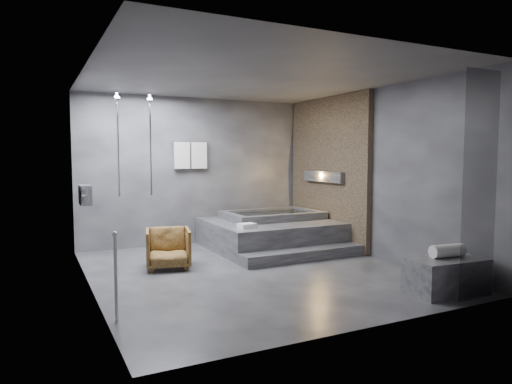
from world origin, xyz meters
TOP-DOWN VIEW (x-y plane):
  - room at (0.40, 0.24)m, footprint 5.00×5.04m
  - tub_deck at (1.05, 1.45)m, footprint 2.20×2.00m
  - tub_step at (1.05, 0.27)m, footprint 2.20×0.36m
  - concrete_bench at (1.67, -2.02)m, footprint 1.00×0.60m
  - driftwood_chair at (-1.07, 0.74)m, footprint 0.78×0.79m
  - rolled_towel at (1.71, -1.98)m, footprint 0.47×0.22m
  - deck_towel at (0.30, 0.86)m, footprint 0.30×0.24m

SIDE VIEW (x-z plane):
  - tub_step at x=1.05m, z-range 0.00..0.18m
  - concrete_bench at x=1.67m, z-range 0.00..0.43m
  - tub_deck at x=1.05m, z-range 0.00..0.50m
  - driftwood_chair at x=-1.07m, z-range 0.00..0.60m
  - rolled_towel at x=1.71m, z-range 0.43..0.60m
  - deck_towel at x=0.30m, z-range 0.50..0.57m
  - room at x=0.40m, z-range 0.32..3.14m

